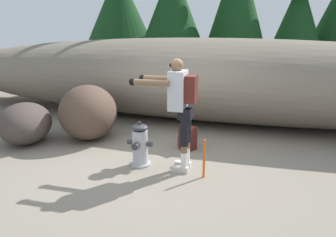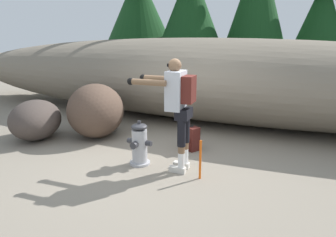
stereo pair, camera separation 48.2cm
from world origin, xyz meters
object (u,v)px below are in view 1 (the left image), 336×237
object	(u,v)px
boulder_large	(88,112)
spare_backpack	(187,138)
fire_hydrant	(140,145)
boulder_mid	(25,123)
utility_worker	(179,101)
survey_stake	(204,159)

from	to	relation	value
boulder_large	spare_backpack	bearing A→B (deg)	2.04
fire_hydrant	spare_backpack	size ratio (longest dim) A/B	1.58
fire_hydrant	boulder_mid	distance (m)	2.60
fire_hydrant	boulder_large	world-z (taller)	boulder_large
fire_hydrant	utility_worker	bearing A→B (deg)	4.51
boulder_large	boulder_mid	bearing A→B (deg)	-148.65
fire_hydrant	boulder_large	xyz separation A→B (m)	(-1.55, 0.92, 0.21)
survey_stake	spare_backpack	bearing A→B (deg)	117.38
utility_worker	boulder_large	distance (m)	2.42
fire_hydrant	spare_backpack	xyz separation A→B (m)	(0.52, 0.99, -0.12)
fire_hydrant	utility_worker	xyz separation A→B (m)	(0.64, 0.05, 0.77)
boulder_large	fire_hydrant	bearing A→B (deg)	-30.60
utility_worker	boulder_mid	xyz separation A→B (m)	(-3.23, 0.23, -0.71)
utility_worker	fire_hydrant	bearing A→B (deg)	0.35
boulder_mid	fire_hydrant	bearing A→B (deg)	-6.31
fire_hydrant	utility_worker	distance (m)	1.01
boulder_large	survey_stake	bearing A→B (deg)	-21.29
boulder_mid	survey_stake	size ratio (longest dim) A/B	2.14
boulder_large	boulder_mid	world-z (taller)	boulder_large
spare_backpack	survey_stake	size ratio (longest dim) A/B	0.78
utility_worker	spare_backpack	bearing A→B (deg)	-86.62
boulder_mid	utility_worker	bearing A→B (deg)	-4.16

